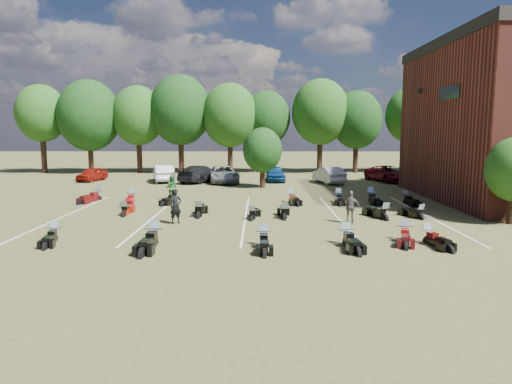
{
  "coord_description": "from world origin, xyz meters",
  "views": [
    {
      "loc": [
        -2.26,
        -21.76,
        4.7
      ],
      "look_at": [
        -2.44,
        4.0,
        1.2
      ],
      "focal_mm": 32.0,
      "sensor_mm": 36.0,
      "label": 1
    }
  ],
  "objects_px": {
    "car_0": "(92,174)",
    "motorcycle_14": "(98,201)",
    "car_4": "(275,174)",
    "motorcycle_0": "(55,241)",
    "person_green": "(171,188)",
    "person_black": "(176,206)",
    "person_grey": "(351,207)",
    "motorcycle_3": "(263,246)",
    "motorcycle_7": "(124,217)"
  },
  "relations": [
    {
      "from": "car_4",
      "to": "person_green",
      "type": "bearing_deg",
      "value": -124.45
    },
    {
      "from": "motorcycle_7",
      "to": "motorcycle_0",
      "type": "bearing_deg",
      "value": 71.78
    },
    {
      "from": "motorcycle_14",
      "to": "car_4",
      "type": "bearing_deg",
      "value": 62.89
    },
    {
      "from": "car_4",
      "to": "motorcycle_14",
      "type": "bearing_deg",
      "value": -137.98
    },
    {
      "from": "car_0",
      "to": "motorcycle_14",
      "type": "xyz_separation_m",
      "value": [
        4.72,
        -11.91,
        -0.63
      ]
    },
    {
      "from": "car_4",
      "to": "motorcycle_3",
      "type": "bearing_deg",
      "value": -94.87
    },
    {
      "from": "person_green",
      "to": "person_black",
      "type": "bearing_deg",
      "value": 105.88
    },
    {
      "from": "person_green",
      "to": "person_grey",
      "type": "relative_size",
      "value": 1.01
    },
    {
      "from": "person_black",
      "to": "motorcycle_7",
      "type": "xyz_separation_m",
      "value": [
        -3.2,
        1.89,
        -0.89
      ]
    },
    {
      "from": "person_black",
      "to": "motorcycle_0",
      "type": "height_order",
      "value": "person_black"
    },
    {
      "from": "car_4",
      "to": "person_grey",
      "type": "bearing_deg",
      "value": -82.4
    },
    {
      "from": "car_0",
      "to": "car_4",
      "type": "distance_m",
      "value": 17.07
    },
    {
      "from": "person_grey",
      "to": "motorcycle_14",
      "type": "relative_size",
      "value": 0.71
    },
    {
      "from": "person_grey",
      "to": "motorcycle_7",
      "type": "relative_size",
      "value": 0.76
    },
    {
      "from": "car_4",
      "to": "person_black",
      "type": "height_order",
      "value": "person_black"
    },
    {
      "from": "person_grey",
      "to": "motorcycle_3",
      "type": "relative_size",
      "value": 0.75
    },
    {
      "from": "car_0",
      "to": "motorcycle_14",
      "type": "distance_m",
      "value": 12.83
    },
    {
      "from": "motorcycle_0",
      "to": "person_green",
      "type": "bearing_deg",
      "value": 66.3
    },
    {
      "from": "person_black",
      "to": "motorcycle_0",
      "type": "relative_size",
      "value": 0.89
    },
    {
      "from": "person_green",
      "to": "car_0",
      "type": "bearing_deg",
      "value": -46.85
    },
    {
      "from": "car_0",
      "to": "motorcycle_14",
      "type": "relative_size",
      "value": 1.6
    },
    {
      "from": "motorcycle_0",
      "to": "motorcycle_3",
      "type": "xyz_separation_m",
      "value": [
        8.94,
        -0.82,
        0.0
      ]
    },
    {
      "from": "car_4",
      "to": "person_green",
      "type": "distance_m",
      "value": 13.73
    },
    {
      "from": "person_grey",
      "to": "motorcycle_3",
      "type": "height_order",
      "value": "person_grey"
    },
    {
      "from": "car_0",
      "to": "motorcycle_3",
      "type": "xyz_separation_m",
      "value": [
        15.76,
        -23.95,
        -0.63
      ]
    },
    {
      "from": "person_black",
      "to": "motorcycle_0",
      "type": "distance_m",
      "value": 5.88
    },
    {
      "from": "person_green",
      "to": "car_4",
      "type": "bearing_deg",
      "value": -119.2
    },
    {
      "from": "car_4",
      "to": "person_grey",
      "type": "distance_m",
      "value": 19.49
    },
    {
      "from": "car_4",
      "to": "motorcycle_14",
      "type": "height_order",
      "value": "car_4"
    },
    {
      "from": "car_4",
      "to": "motorcycle_0",
      "type": "relative_size",
      "value": 2.11
    },
    {
      "from": "person_grey",
      "to": "motorcycle_7",
      "type": "xyz_separation_m",
      "value": [
        -12.06,
        1.7,
        -0.83
      ]
    },
    {
      "from": "car_4",
      "to": "person_grey",
      "type": "xyz_separation_m",
      "value": [
        3.16,
        -19.23,
        0.11
      ]
    },
    {
      "from": "motorcycle_0",
      "to": "motorcycle_7",
      "type": "bearing_deg",
      "value": 66.29
    },
    {
      "from": "motorcycle_3",
      "to": "motorcycle_7",
      "type": "bearing_deg",
      "value": 139.15
    },
    {
      "from": "motorcycle_7",
      "to": "car_0",
      "type": "bearing_deg",
      "value": -69.5
    },
    {
      "from": "car_0",
      "to": "motorcycle_0",
      "type": "distance_m",
      "value": 24.12
    },
    {
      "from": "person_black",
      "to": "motorcycle_14",
      "type": "xyz_separation_m",
      "value": [
        -6.65,
        7.6,
        -0.89
      ]
    },
    {
      "from": "person_grey",
      "to": "motorcycle_3",
      "type": "distance_m",
      "value": 6.49
    },
    {
      "from": "car_0",
      "to": "person_grey",
      "type": "height_order",
      "value": "person_grey"
    },
    {
      "from": "car_4",
      "to": "motorcycle_0",
      "type": "xyz_separation_m",
      "value": [
        -10.25,
        -23.04,
        -0.72
      ]
    },
    {
      "from": "motorcycle_3",
      "to": "motorcycle_14",
      "type": "distance_m",
      "value": 16.33
    },
    {
      "from": "person_green",
      "to": "motorcycle_0",
      "type": "xyz_separation_m",
      "value": [
        -2.83,
        -11.48,
        -0.84
      ]
    },
    {
      "from": "person_green",
      "to": "person_grey",
      "type": "xyz_separation_m",
      "value": [
        10.58,
        -7.68,
        -0.01
      ]
    },
    {
      "from": "motorcycle_7",
      "to": "motorcycle_3",
      "type": "bearing_deg",
      "value": 135.8
    },
    {
      "from": "car_0",
      "to": "motorcycle_3",
      "type": "height_order",
      "value": "car_0"
    },
    {
      "from": "motorcycle_0",
      "to": "motorcycle_3",
      "type": "height_order",
      "value": "motorcycle_3"
    },
    {
      "from": "motorcycle_0",
      "to": "car_4",
      "type": "bearing_deg",
      "value": 56.15
    },
    {
      "from": "car_0",
      "to": "person_grey",
      "type": "xyz_separation_m",
      "value": [
        20.23,
        -19.32,
        0.2
      ]
    },
    {
      "from": "car_0",
      "to": "motorcycle_7",
      "type": "xyz_separation_m",
      "value": [
        8.17,
        -17.63,
        -0.63
      ]
    },
    {
      "from": "car_0",
      "to": "car_4",
      "type": "height_order",
      "value": "car_4"
    }
  ]
}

